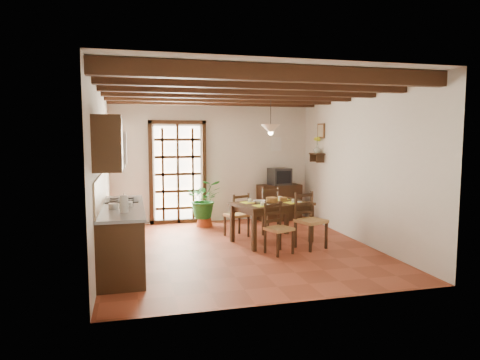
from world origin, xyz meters
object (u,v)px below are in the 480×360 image
object	(u,v)px
kitchen_counter	(122,236)
dining_table	(272,208)
chair_near_left	(278,238)
potted_plant	(204,200)
chair_far_left	(237,223)
chair_near_right	(310,231)
sideboard	(279,202)
crt_tv	(280,176)
pendant_lamp	(271,128)
chair_far_right	(266,218)

from	to	relation	value
kitchen_counter	dining_table	world-z (taller)	kitchen_counter
chair_near_left	potted_plant	xyz separation A→B (m)	(-0.83, 2.42, 0.31)
chair_far_left	chair_near_right	bearing A→B (deg)	112.58
sideboard	chair_near_left	bearing A→B (deg)	-115.48
chair_far_left	crt_tv	bearing A→B (deg)	-154.32
kitchen_counter	pendant_lamp	distance (m)	3.23
dining_table	chair_near_right	size ratio (longest dim) A/B	1.59
chair_far_right	chair_near_left	bearing A→B (deg)	62.15
chair_near_right	pendant_lamp	world-z (taller)	pendant_lamp
chair_far_left	potted_plant	xyz separation A→B (m)	(-0.45, 1.09, 0.30)
chair_near_right	potted_plant	bearing A→B (deg)	101.66
chair_near_right	potted_plant	xyz separation A→B (m)	(-1.48, 2.23, 0.27)
dining_table	pendant_lamp	distance (m)	1.44
chair_near_left	dining_table	bearing A→B (deg)	57.40
kitchen_counter	sideboard	bearing A→B (deg)	39.25
dining_table	chair_far_left	size ratio (longest dim) A/B	1.81
chair_near_left	chair_far_left	bearing A→B (deg)	83.44
potted_plant	kitchen_counter	bearing A→B (deg)	-122.99
pendant_lamp	chair_near_left	bearing A→B (deg)	-98.90
chair_near_right	pendant_lamp	bearing A→B (deg)	105.61
chair_far_left	potted_plant	size ratio (longest dim) A/B	0.39
kitchen_counter	chair_far_left	size ratio (longest dim) A/B	2.65
dining_table	chair_far_right	world-z (taller)	chair_far_right
kitchen_counter	chair_far_left	bearing A→B (deg)	34.74
sideboard	kitchen_counter	bearing A→B (deg)	-146.48
chair_near_right	chair_far_left	size ratio (longest dim) A/B	1.14
kitchen_counter	chair_near_right	size ratio (longest dim) A/B	2.32
dining_table	chair_far_right	bearing A→B (deg)	63.89
sideboard	pendant_lamp	distance (m)	2.61
kitchen_counter	sideboard	size ratio (longest dim) A/B	2.33
sideboard	chair_near_right	bearing A→B (deg)	-102.96
chair_far_left	dining_table	bearing A→B (deg)	112.58
dining_table	chair_near_left	bearing A→B (deg)	-116.13
chair_far_right	crt_tv	xyz separation A→B (m)	(0.70, 1.17, 0.72)
pendant_lamp	sideboard	bearing A→B (deg)	65.58
dining_table	kitchen_counter	bearing A→B (deg)	-177.29
chair_near_right	sideboard	xyz separation A→B (m)	(0.32, 2.50, 0.11)
sideboard	pendant_lamp	world-z (taller)	pendant_lamp
kitchen_counter	pendant_lamp	world-z (taller)	pendant_lamp
chair_far_left	crt_tv	distance (m)	2.05
pendant_lamp	kitchen_counter	bearing A→B (deg)	-159.27
chair_near_left	crt_tv	distance (m)	2.95
dining_table	sideboard	world-z (taller)	sideboard
pendant_lamp	chair_far_left	bearing A→B (deg)	137.58
kitchen_counter	chair_far_right	world-z (taller)	kitchen_counter
chair_far_left	sideboard	bearing A→B (deg)	-154.19
chair_far_left	crt_tv	xyz separation A→B (m)	(1.35, 1.35, 0.75)
potted_plant	crt_tv	bearing A→B (deg)	8.31
pendant_lamp	crt_tv	bearing A→B (deg)	65.51
chair_near_right	chair_near_left	bearing A→B (deg)	174.33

